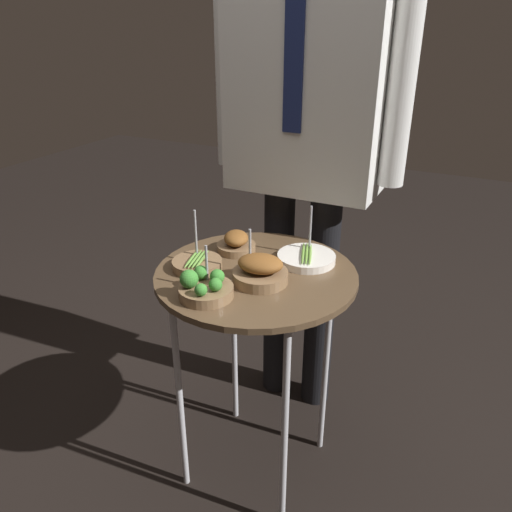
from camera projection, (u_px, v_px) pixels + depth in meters
name	position (u px, v px, depth m)	size (l,w,h in m)	color
ground_plane	(256.00, 462.00, 1.74)	(8.00, 8.00, 0.00)	black
serving_cart	(256.00, 293.00, 1.44)	(0.58, 0.58, 0.75)	brown
bowl_roast_center	(260.00, 271.00, 1.35)	(0.15, 0.15, 0.14)	brown
bowl_roast_far_rim	(236.00, 243.00, 1.53)	(0.12, 0.12, 0.06)	brown
bowl_asparagus_back_right	(197.00, 263.00, 1.43)	(0.14, 0.14, 0.16)	brown
bowl_asparagus_front_center	(306.00, 258.00, 1.47)	(0.17, 0.17, 0.16)	silver
bowl_broccoli_near_rim	(205.00, 287.00, 1.28)	(0.14, 0.14, 0.13)	brown
waiter_figure	(307.00, 114.00, 1.59)	(0.65, 0.25, 1.77)	black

